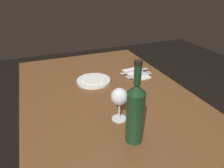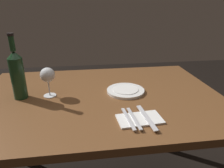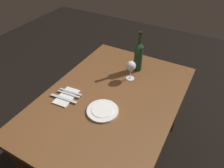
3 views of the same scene
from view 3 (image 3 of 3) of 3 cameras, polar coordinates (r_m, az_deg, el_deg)
ground_plane at (r=2.08m, az=-0.28°, el=-18.93°), size 6.00×6.00×0.00m
dining_table at (r=1.57m, az=-0.35°, el=-6.10°), size 1.30×0.90×0.74m
wine_glass_left at (r=1.62m, az=5.04°, el=4.69°), size 0.08×0.08×0.16m
wine_bottle at (r=1.72m, az=7.09°, el=7.55°), size 0.07×0.07×0.33m
dinner_plate at (r=1.41m, az=-2.53°, el=-7.14°), size 0.21×0.21×0.02m
folded_napkin at (r=1.54m, az=-12.07°, el=-3.32°), size 0.20×0.13×0.01m
fork_inner at (r=1.55m, az=-11.53°, el=-2.60°), size 0.03×0.18×0.00m
fork_outer at (r=1.57m, az=-10.97°, el=-2.08°), size 0.03×0.18×0.00m
table_knife at (r=1.52m, az=-12.79°, el=-3.79°), size 0.04×0.21×0.00m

